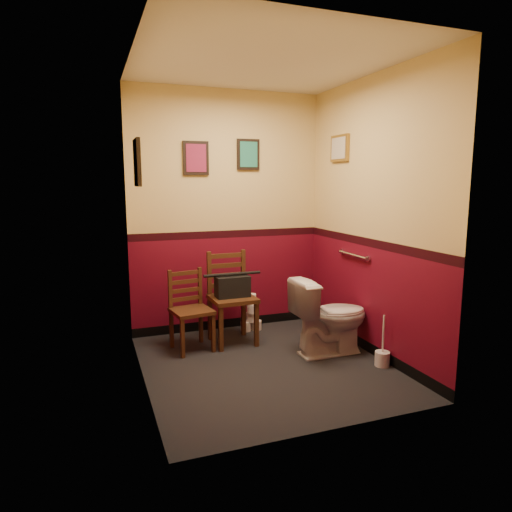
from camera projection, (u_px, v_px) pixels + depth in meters
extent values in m
cube|color=black|center=(265.00, 365.00, 4.26)|extent=(2.20, 2.40, 0.00)
cube|color=silver|center=(266.00, 61.00, 3.83)|extent=(2.20, 2.40, 0.00)
cube|color=#5E091B|center=(227.00, 213.00, 5.16)|extent=(2.20, 0.00, 2.70)
cube|color=#5E091B|center=(334.00, 236.00, 2.93)|extent=(2.20, 0.00, 2.70)
cube|color=#5E091B|center=(139.00, 225.00, 3.67)|extent=(0.00, 2.40, 2.70)
cube|color=#5E091B|center=(371.00, 218.00, 4.42)|extent=(0.00, 2.40, 2.70)
cylinder|color=silver|center=(353.00, 255.00, 4.70)|extent=(0.03, 0.50, 0.03)
cylinder|color=silver|center=(368.00, 259.00, 4.48)|extent=(0.02, 0.06, 0.06)
cylinder|color=silver|center=(342.00, 251.00, 4.94)|extent=(0.02, 0.06, 0.06)
cube|color=black|center=(196.00, 158.00, 4.92)|extent=(0.28, 0.03, 0.36)
cube|color=maroon|center=(196.00, 158.00, 4.91)|extent=(0.22, 0.01, 0.30)
cube|color=black|center=(248.00, 154.00, 5.12)|extent=(0.26, 0.03, 0.34)
cube|color=#277D66|center=(249.00, 154.00, 5.10)|extent=(0.20, 0.01, 0.28)
cube|color=black|center=(137.00, 163.00, 3.69)|extent=(0.03, 0.30, 0.38)
cube|color=#BDAF95|center=(139.00, 163.00, 3.69)|extent=(0.01, 0.24, 0.31)
cube|color=olive|center=(340.00, 148.00, 4.86)|extent=(0.03, 0.34, 0.28)
cube|color=#BDAF95|center=(338.00, 148.00, 4.85)|extent=(0.01, 0.28, 0.22)
imported|color=white|center=(330.00, 317.00, 4.52)|extent=(0.77, 0.43, 0.75)
cylinder|color=silver|center=(382.00, 359.00, 4.24)|extent=(0.14, 0.14, 0.14)
cylinder|color=silver|center=(383.00, 335.00, 4.21)|extent=(0.02, 0.02, 0.39)
cube|color=#452714|center=(192.00, 311.00, 4.60)|extent=(0.43, 0.43, 0.04)
cube|color=#452714|center=(182.00, 338.00, 4.41)|extent=(0.04, 0.04, 0.41)
cube|color=#452714|center=(171.00, 328.00, 4.70)|extent=(0.04, 0.04, 0.41)
cube|color=#452714|center=(213.00, 332.00, 4.57)|extent=(0.04, 0.04, 0.41)
cube|color=#452714|center=(201.00, 324.00, 4.85)|extent=(0.04, 0.04, 0.41)
cube|color=#452714|center=(170.00, 290.00, 4.63)|extent=(0.04, 0.04, 0.41)
cube|color=#452714|center=(200.00, 286.00, 4.79)|extent=(0.04, 0.04, 0.41)
cube|color=#452714|center=(186.00, 299.00, 4.73)|extent=(0.31, 0.07, 0.04)
cube|color=#452714|center=(185.00, 290.00, 4.72)|extent=(0.31, 0.07, 0.04)
cube|color=#452714|center=(185.00, 282.00, 4.70)|extent=(0.31, 0.07, 0.04)
cube|color=#452714|center=(185.00, 273.00, 4.69)|extent=(0.31, 0.07, 0.04)
cube|color=#452714|center=(233.00, 299.00, 4.79)|extent=(0.46, 0.46, 0.04)
cube|color=#452714|center=(221.00, 328.00, 4.58)|extent=(0.04, 0.04, 0.48)
cube|color=#452714|center=(210.00, 318.00, 4.94)|extent=(0.04, 0.04, 0.48)
cube|color=#452714|center=(256.00, 324.00, 4.72)|extent=(0.04, 0.04, 0.48)
cube|color=#452714|center=(244.00, 314.00, 5.08)|extent=(0.04, 0.04, 0.48)
cube|color=#452714|center=(209.00, 274.00, 4.86)|extent=(0.04, 0.04, 0.48)
cube|color=#452714|center=(243.00, 271.00, 5.00)|extent=(0.04, 0.04, 0.48)
cube|color=#452714|center=(227.00, 285.00, 4.96)|extent=(0.37, 0.04, 0.05)
cube|color=#452714|center=(226.00, 275.00, 4.94)|extent=(0.37, 0.04, 0.05)
cube|color=#452714|center=(226.00, 265.00, 4.92)|extent=(0.37, 0.04, 0.05)
cube|color=#452714|center=(226.00, 256.00, 4.90)|extent=(0.37, 0.04, 0.05)
cube|color=black|center=(232.00, 286.00, 4.77)|extent=(0.35, 0.18, 0.22)
cylinder|color=black|center=(232.00, 274.00, 4.75)|extent=(0.31, 0.04, 0.03)
cylinder|color=silver|center=(246.00, 326.00, 5.25)|extent=(0.12, 0.12, 0.11)
cylinder|color=silver|center=(256.00, 325.00, 5.29)|extent=(0.12, 0.12, 0.11)
cylinder|color=silver|center=(251.00, 317.00, 5.24)|extent=(0.12, 0.12, 0.11)
cylinder|color=silver|center=(252.00, 308.00, 5.20)|extent=(0.12, 0.12, 0.11)
cylinder|color=silver|center=(251.00, 299.00, 5.22)|extent=(0.12, 0.12, 0.11)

